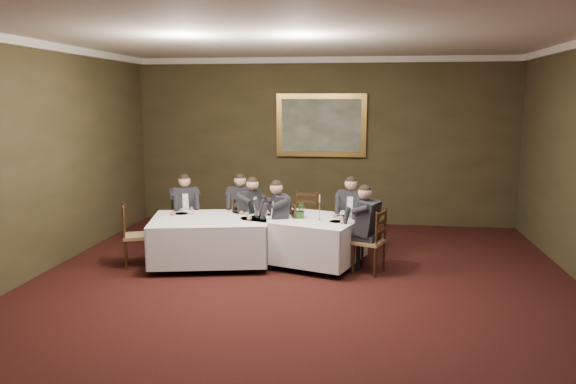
% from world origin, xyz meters
% --- Properties ---
extents(ground, '(10.00, 10.00, 0.00)m').
position_xyz_m(ground, '(0.00, 0.00, 0.00)').
color(ground, black).
rests_on(ground, ground).
extents(ceiling, '(8.00, 10.00, 0.10)m').
position_xyz_m(ceiling, '(0.00, 0.00, 3.50)').
color(ceiling, silver).
rests_on(ceiling, back_wall).
extents(back_wall, '(8.00, 0.10, 3.50)m').
position_xyz_m(back_wall, '(0.00, 5.00, 1.75)').
color(back_wall, '#312E18').
rests_on(back_wall, ground).
extents(front_wall, '(8.00, 0.10, 3.50)m').
position_xyz_m(front_wall, '(0.00, -5.00, 1.75)').
color(front_wall, '#312E18').
rests_on(front_wall, ground).
extents(crown_molding, '(8.00, 10.00, 0.12)m').
position_xyz_m(crown_molding, '(0.00, 0.00, 3.44)').
color(crown_molding, white).
rests_on(crown_molding, back_wall).
extents(table_main, '(2.03, 1.78, 0.67)m').
position_xyz_m(table_main, '(-0.05, 1.90, 0.45)').
color(table_main, black).
rests_on(table_main, ground).
extents(table_second, '(2.09, 1.75, 0.67)m').
position_xyz_m(table_second, '(-1.58, 1.66, 0.45)').
color(table_second, black).
rests_on(table_second, ground).
extents(chair_main_backleft, '(0.52, 0.50, 1.00)m').
position_xyz_m(chair_main_backleft, '(-0.20, 2.87, 0.28)').
color(chair_main_backleft, olive).
rests_on(chair_main_backleft, ground).
extents(chair_main_backright, '(0.50, 0.49, 1.00)m').
position_xyz_m(chair_main_backright, '(0.67, 2.58, 0.28)').
color(chair_main_backright, olive).
rests_on(chair_main_backright, ground).
extents(diner_main_backright, '(0.48, 0.54, 1.35)m').
position_xyz_m(diner_main_backright, '(0.66, 2.57, 0.51)').
color(diner_main_backright, black).
rests_on(diner_main_backright, chair_main_backright).
extents(chair_main_endleft, '(0.56, 0.57, 1.00)m').
position_xyz_m(chair_main_endleft, '(-1.06, 2.25, 0.28)').
color(chair_main_endleft, olive).
rests_on(chair_main_endleft, ground).
extents(diner_main_endleft, '(0.60, 0.56, 1.35)m').
position_xyz_m(diner_main_endleft, '(-1.05, 2.25, 0.51)').
color(diner_main_endleft, black).
rests_on(diner_main_endleft, chair_main_endleft).
extents(chair_main_endright, '(0.55, 0.57, 1.00)m').
position_xyz_m(chair_main_endright, '(0.97, 1.55, 0.28)').
color(chair_main_endright, olive).
rests_on(chair_main_endright, ground).
extents(diner_main_endright, '(0.60, 0.55, 1.35)m').
position_xyz_m(diner_main_endright, '(0.96, 1.55, 0.51)').
color(diner_main_endright, black).
rests_on(diner_main_endright, chair_main_endright).
extents(chair_sec_backleft, '(0.58, 0.57, 1.00)m').
position_xyz_m(chair_sec_backleft, '(-2.26, 2.49, 0.28)').
color(chair_sec_backleft, olive).
rests_on(chair_sec_backleft, ground).
extents(diner_sec_backleft, '(0.57, 0.61, 1.35)m').
position_xyz_m(diner_sec_backleft, '(-2.25, 2.48, 0.51)').
color(diner_sec_backleft, black).
rests_on(diner_sec_backleft, chair_sec_backleft).
extents(chair_sec_backright, '(0.48, 0.46, 1.00)m').
position_xyz_m(chair_sec_backright, '(-1.29, 2.69, 0.28)').
color(chair_sec_backright, olive).
rests_on(chair_sec_backright, ground).
extents(diner_sec_backright, '(0.45, 0.52, 1.35)m').
position_xyz_m(diner_sec_backright, '(-1.29, 2.68, 0.51)').
color(diner_sec_backright, black).
rests_on(diner_sec_backright, chair_sec_backright).
extents(chair_sec_endright, '(0.54, 0.55, 1.00)m').
position_xyz_m(chair_sec_endright, '(-0.44, 1.90, 0.28)').
color(chair_sec_endright, olive).
rests_on(chair_sec_endright, ground).
extents(diner_sec_endright, '(0.58, 0.53, 1.35)m').
position_xyz_m(diner_sec_endright, '(-0.45, 1.90, 0.51)').
color(diner_sec_endright, black).
rests_on(diner_sec_endright, chair_sec_endright).
extents(chair_sec_endleft, '(0.56, 0.57, 1.00)m').
position_xyz_m(chair_sec_endleft, '(-2.72, 1.42, 0.28)').
color(chair_sec_endleft, olive).
rests_on(chair_sec_endleft, ground).
extents(centerpiece, '(0.33, 0.31, 0.30)m').
position_xyz_m(centerpiece, '(-0.14, 1.84, 0.91)').
color(centerpiece, '#2D5926').
rests_on(centerpiece, table_main).
extents(candlestick, '(0.06, 0.06, 0.42)m').
position_xyz_m(candlestick, '(0.18, 1.75, 0.92)').
color(candlestick, gold).
rests_on(candlestick, table_main).
extents(place_setting_table_main, '(0.33, 0.31, 0.14)m').
position_xyz_m(place_setting_table_main, '(-0.31, 2.41, 0.80)').
color(place_setting_table_main, white).
rests_on(place_setting_table_main, table_main).
extents(place_setting_table_second, '(0.33, 0.32, 0.14)m').
position_xyz_m(place_setting_table_second, '(-2.09, 1.97, 0.80)').
color(place_setting_table_second, white).
rests_on(place_setting_table_second, table_second).
extents(painting, '(1.88, 0.09, 1.32)m').
position_xyz_m(painting, '(-0.05, 4.94, 2.10)').
color(painting, gold).
rests_on(painting, back_wall).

